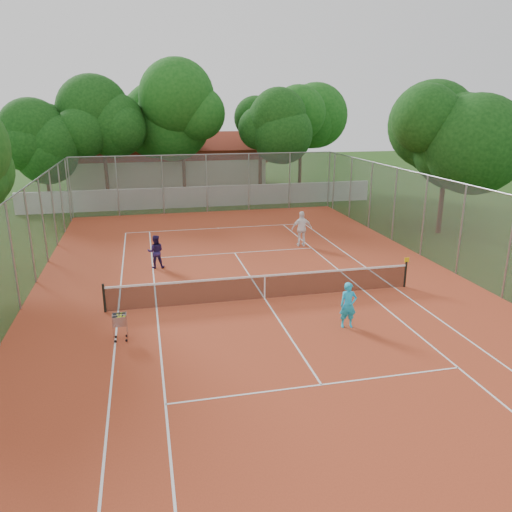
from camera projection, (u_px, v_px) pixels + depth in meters
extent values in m
plane|color=#1A3A0F|center=(265.00, 299.00, 19.30)|extent=(120.00, 120.00, 0.00)
cube|color=#B04122|center=(265.00, 299.00, 19.30)|extent=(18.00, 34.00, 0.02)
cube|color=white|center=(265.00, 298.00, 19.29)|extent=(10.98, 23.78, 0.01)
cube|color=black|center=(265.00, 287.00, 19.15)|extent=(11.88, 0.10, 0.98)
cube|color=slate|center=(265.00, 249.00, 18.72)|extent=(18.00, 34.00, 4.00)
cube|color=silver|center=(204.00, 197.00, 36.82)|extent=(26.00, 0.30, 1.50)
cube|color=beige|center=(168.00, 163.00, 45.32)|extent=(16.40, 9.00, 4.40)
cube|color=#0D360D|center=(197.00, 135.00, 38.40)|extent=(29.00, 19.00, 10.00)
imported|color=#1CBDF2|center=(348.00, 305.00, 16.61)|extent=(0.61, 0.43, 1.56)
imported|color=#271B51|center=(156.00, 252.00, 22.77)|extent=(0.80, 0.64, 1.54)
imported|color=white|center=(302.00, 229.00, 26.32)|extent=(1.13, 0.56, 1.87)
cube|color=#ABABB1|center=(120.00, 326.00, 15.74)|extent=(0.55, 0.55, 0.95)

